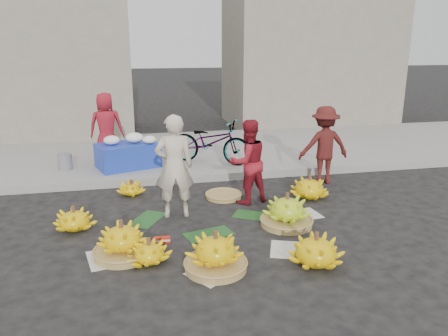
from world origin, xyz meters
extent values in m
plane|color=black|center=(0.00, 0.00, 0.00)|extent=(80.00, 80.00, 0.00)
cube|color=gray|center=(0.00, 2.20, 0.07)|extent=(40.00, 0.25, 0.15)
cube|color=gray|center=(0.00, 4.30, 0.06)|extent=(40.00, 4.00, 0.12)
cube|color=gray|center=(-4.00, 7.20, 2.00)|extent=(6.00, 3.00, 4.00)
cube|color=gray|center=(4.50, 7.70, 2.50)|extent=(5.00, 3.00, 5.00)
cylinder|color=olive|center=(-1.24, -0.61, 0.04)|extent=(0.70, 0.70, 0.09)
cylinder|color=#523121|center=(-1.24, -0.61, 0.41)|extent=(0.05, 0.05, 0.12)
cylinder|color=#523121|center=(-0.93, -0.84, 0.26)|extent=(0.05, 0.05, 0.12)
cylinder|color=olive|center=(-0.19, -1.16, 0.04)|extent=(0.71, 0.71, 0.09)
cylinder|color=#523121|center=(-0.19, -1.16, 0.42)|extent=(0.05, 0.05, 0.12)
cylinder|color=#523121|center=(0.98, -1.28, 0.35)|extent=(0.05, 0.05, 0.12)
cylinder|color=olive|center=(1.04, -0.12, 0.04)|extent=(0.73, 0.73, 0.09)
cylinder|color=#523121|center=(1.04, -0.12, 0.43)|extent=(0.05, 0.05, 0.12)
cylinder|color=#523121|center=(1.80, 0.90, 0.35)|extent=(0.05, 0.05, 0.12)
cylinder|color=#523121|center=(-1.90, 0.33, 0.29)|extent=(0.05, 0.05, 0.12)
cylinder|color=#523121|center=(-1.12, 1.64, 0.21)|extent=(0.05, 0.05, 0.12)
cylinder|color=olive|center=(0.40, 1.19, 0.03)|extent=(0.75, 0.75, 0.07)
cube|color=red|center=(-0.74, -0.35, 0.05)|extent=(0.21, 0.07, 0.08)
imported|color=beige|center=(-0.47, 0.56, 0.77)|extent=(0.57, 0.38, 1.54)
imported|color=#A41925|center=(0.73, 0.91, 0.68)|extent=(0.78, 0.68, 1.36)
imported|color=maroon|center=(2.36, 1.62, 0.71)|extent=(0.95, 0.57, 1.43)
cube|color=#1A31A9|center=(-1.17, 3.01, 0.36)|extent=(1.33, 1.06, 0.48)
ellipsoid|color=white|center=(-1.46, 2.96, 0.69)|extent=(0.31, 0.31, 0.17)
ellipsoid|color=white|center=(-1.02, 3.06, 0.70)|extent=(0.35, 0.35, 0.19)
ellipsoid|color=white|center=(-0.73, 2.91, 0.68)|extent=(0.27, 0.27, 0.15)
cylinder|color=slate|center=(-2.38, 3.11, 0.28)|extent=(0.27, 0.27, 0.31)
imported|color=#A41925|center=(-1.58, 3.71, 0.83)|extent=(0.70, 0.47, 1.42)
imported|color=gray|center=(0.50, 2.98, 0.57)|extent=(1.39, 1.77, 0.90)
camera|label=1|loc=(-1.02, -5.59, 2.52)|focal=35.00mm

